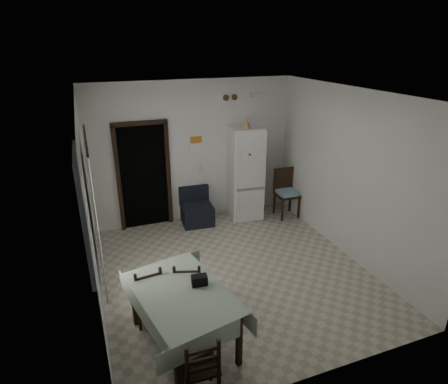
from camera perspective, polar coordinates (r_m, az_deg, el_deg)
ground at (r=6.38m, az=1.62°, el=-12.08°), size 4.50×4.50×0.00m
ceiling at (r=5.31m, az=1.97°, el=14.73°), size 4.20×4.50×0.02m
wall_back at (r=7.70m, az=-4.63°, el=5.99°), size 4.20×0.02×2.90m
wall_front at (r=3.94m, az=14.58°, el=-11.53°), size 4.20×0.02×2.90m
wall_left at (r=5.31m, az=-19.69°, el=-2.93°), size 0.02×4.50×2.90m
wall_right at (r=6.73m, az=18.58°, el=2.46°), size 0.02×4.50×2.90m
doorway at (r=7.80m, az=-12.39°, el=2.75°), size 1.06×0.52×2.22m
window_recess at (r=5.09m, az=-20.30°, el=-2.89°), size 0.10×1.20×1.60m
curtain at (r=5.09m, az=-19.07°, el=-2.73°), size 0.02×1.45×1.85m
curtain_rod at (r=4.79m, az=-20.36°, el=7.66°), size 0.02×1.60×0.02m
calendar at (r=7.66m, az=-4.28°, el=7.23°), size 0.28×0.02×0.40m
calendar_image at (r=7.63m, az=-4.29°, el=7.95°), size 0.24×0.01×0.14m
light_switch at (r=7.83m, az=-3.47°, el=3.63°), size 0.08×0.02×0.12m
vent_left at (r=7.68m, az=0.32°, el=14.19°), size 0.12×0.03×0.12m
vent_right at (r=7.74m, az=1.61°, el=14.25°), size 0.12×0.03×0.12m
emergency_light at (r=7.91m, az=4.94°, el=14.57°), size 0.25×0.07×0.09m
fridge at (r=7.88m, az=3.16°, el=2.88°), size 0.70×0.70×1.97m
tan_cone at (r=7.49m, az=3.31°, el=10.45°), size 0.26×0.26×0.19m
navy_seat at (r=7.77m, az=-4.11°, el=-2.28°), size 0.67×0.65×0.75m
corner_chair at (r=8.14m, az=9.59°, el=-0.27°), size 0.46×0.46×1.04m
dining_table at (r=4.91m, az=-6.27°, el=-18.53°), size 1.28×1.68×0.79m
black_bag at (r=4.73m, az=-3.77°, el=-13.26°), size 0.21×0.14×0.13m
dining_chair_far_left at (r=5.31m, az=-11.70°, el=-14.75°), size 0.42×0.42×0.88m
dining_chair_far_right at (r=5.32m, az=-5.44°, el=-14.21°), size 0.48×0.48×0.88m
dining_chair_near_head at (r=4.31m, az=-3.77°, el=-24.85°), size 0.39×0.39×0.88m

